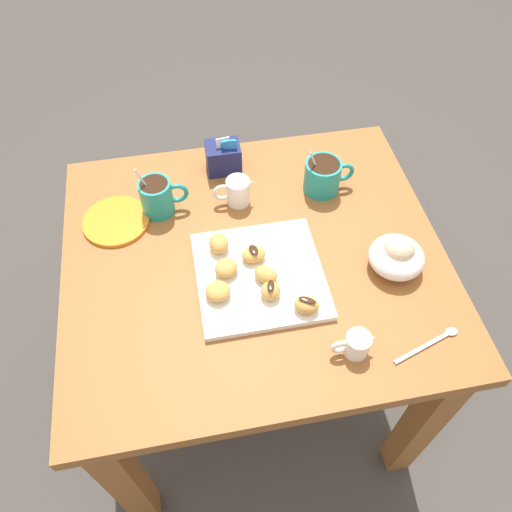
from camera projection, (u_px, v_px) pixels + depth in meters
name	position (u px, v px, depth m)	size (l,w,h in m)	color
ground_plane	(255.00, 380.00, 1.76)	(8.00, 8.00, 0.00)	#423D38
dining_table	(255.00, 288.00, 1.30)	(0.90, 0.81, 0.73)	#935628
pastry_plate_square	(260.00, 275.00, 1.14)	(0.29, 0.29, 0.02)	white
coffee_mug_teal_left	(158.00, 196.00, 1.23)	(0.12, 0.08, 0.14)	teal
coffee_mug_teal_right	(323.00, 175.00, 1.28)	(0.13, 0.09, 0.13)	teal
cream_pitcher_white	(237.00, 190.00, 1.26)	(0.10, 0.06, 0.07)	white
sugar_caddy	(223.00, 157.00, 1.33)	(0.09, 0.07, 0.11)	#191E51
ice_cream_bowl	(397.00, 256.00, 1.13)	(0.13, 0.13, 0.09)	white
chocolate_sauce_pitcher	(357.00, 344.00, 1.01)	(0.09, 0.05, 0.06)	white
saucer_orange_left	(116.00, 221.00, 1.24)	(0.16, 0.16, 0.01)	orange
loose_spoon_near_saucer	(434.00, 341.00, 1.04)	(0.16, 0.06, 0.01)	silver
beignet_0	(226.00, 268.00, 1.12)	(0.05, 0.05, 0.03)	#D19347
beignet_1	(254.00, 255.00, 1.15)	(0.04, 0.05, 0.03)	#D19347
chocolate_drizzle_1	(253.00, 250.00, 1.13)	(0.03, 0.02, 0.01)	#381E11
beignet_2	(271.00, 291.00, 1.08)	(0.05, 0.04, 0.04)	#D19347
chocolate_drizzle_2	(271.00, 286.00, 1.07)	(0.03, 0.01, 0.01)	#381E11
beignet_3	(219.00, 243.00, 1.16)	(0.04, 0.06, 0.04)	#D19347
beignet_4	(218.00, 291.00, 1.08)	(0.05, 0.05, 0.03)	#D19347
beignet_5	(307.00, 305.00, 1.06)	(0.05, 0.04, 0.04)	#D19347
chocolate_drizzle_5	(307.00, 300.00, 1.05)	(0.04, 0.01, 0.01)	#381E11
beignet_6	(266.00, 274.00, 1.11)	(0.05, 0.04, 0.03)	#D19347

